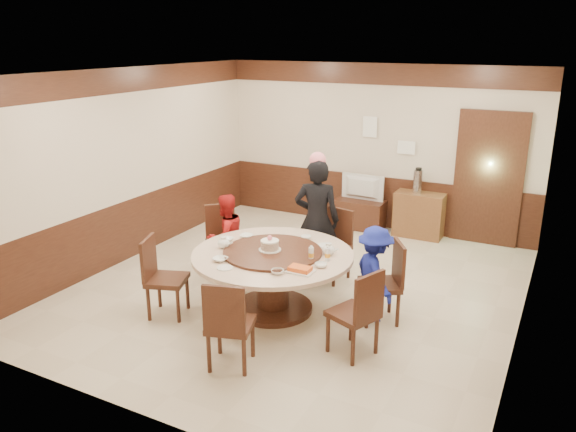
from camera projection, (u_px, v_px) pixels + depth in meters
The scene contains 31 objects.
room at pixel (299, 211), 7.19m from camera, with size 6.00×6.04×2.84m.
banquet_table at pixel (273, 270), 6.74m from camera, with size 1.93×1.93×0.78m.
chair_0 at pixel (381, 296), 6.57m from camera, with size 0.61×0.61×0.97m.
chair_1 at pixel (332, 258), 7.73m from camera, with size 0.52×0.53×0.97m.
chair_2 at pixel (224, 253), 7.91m from camera, with size 0.62×0.62×0.97m.
chair_3 at pixel (166, 291), 6.71m from camera, with size 0.57×0.56×0.97m.
chair_4 at pixel (230, 339), 5.65m from camera, with size 0.55×0.56×0.97m.
chair_5 at pixel (354, 327), 5.87m from camera, with size 0.58×0.57×0.97m.
person_standing at pixel (317, 220), 7.59m from camera, with size 0.61×0.40×1.69m, color black.
person_red at pixel (226, 237), 7.67m from camera, with size 0.58×0.45×1.19m, color #AD1717.
person_blue at pixel (374, 274), 6.52m from camera, with size 0.74×0.43×1.15m, color navy.
birthday_cake at pixel (270, 245), 6.67m from camera, with size 0.27×0.27×0.19m.
teapot_left at pixel (224, 243), 6.82m from camera, with size 0.17×0.15×0.13m, color white.
teapot_right at pixel (329, 250), 6.61m from camera, with size 0.17×0.15×0.13m, color white.
bowl_0 at pixel (247, 236), 7.19m from camera, with size 0.17×0.17×0.04m, color white.
bowl_1 at pixel (278, 272), 6.09m from camera, with size 0.15×0.15×0.05m, color white.
bowl_2 at pixel (220, 259), 6.44m from camera, with size 0.17×0.17×0.04m, color white.
bowl_3 at pixel (321, 265), 6.26m from camera, with size 0.14×0.14×0.04m, color white.
bowl_4 at pixel (227, 239), 7.08m from camera, with size 0.16×0.16×0.04m, color white.
bowl_5 at pixel (306, 237), 7.14m from camera, with size 0.14×0.14×0.04m, color white.
saucer_near at pixel (225, 268), 6.24m from camera, with size 0.18×0.18×0.01m, color white.
saucer_far at pixel (324, 245), 6.90m from camera, with size 0.18×0.18×0.01m, color white.
shrimp_platter at pixel (300, 270), 6.13m from camera, with size 0.30×0.20×0.06m.
bottle_0 at pixel (311, 254), 6.43m from camera, with size 0.06×0.06×0.16m, color white.
bottle_1 at pixel (328, 254), 6.42m from camera, with size 0.06×0.06×0.16m, color white.
tv_stand at pixel (360, 214), 9.82m from camera, with size 0.85×0.45×0.50m, color #3C1D12.
television at pixel (361, 188), 9.68m from camera, with size 0.77×0.10×0.44m, color gray.
side_cabinet at pixel (419, 215), 9.36m from camera, with size 0.80×0.40×0.75m, color brown.
thermos at pixel (418, 182), 9.21m from camera, with size 0.15×0.15×0.38m, color silver.
notice_left at pixel (370, 127), 9.52m from camera, with size 0.25×0.00×0.35m, color white.
notice_right at pixel (406, 148), 9.33m from camera, with size 0.30×0.00×0.22m, color white.
Camera 1 is at (3.03, -6.15, 3.20)m, focal length 35.00 mm.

